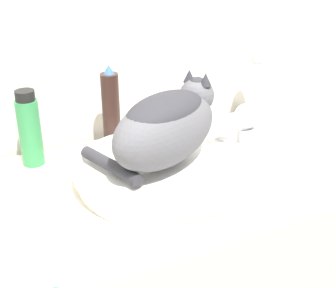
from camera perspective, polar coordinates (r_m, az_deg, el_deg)
sink_basin at (r=1.06m, az=-0.32°, el=-3.17°), size 0.42×0.42×0.05m
cat at (r=1.02m, az=-0.15°, el=2.46°), size 0.34×0.27×0.18m
faucet at (r=1.17m, az=9.25°, el=2.39°), size 0.13×0.06×0.13m
hairspray_can_black at (r=1.19m, az=-6.97°, el=4.13°), size 0.04×0.04×0.22m
shampoo_bottle_tall at (r=1.15m, az=-16.52°, el=1.72°), size 0.05×0.05×0.19m
lotion_bottle_white at (r=1.40m, az=10.93°, el=7.17°), size 0.06×0.06×0.21m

